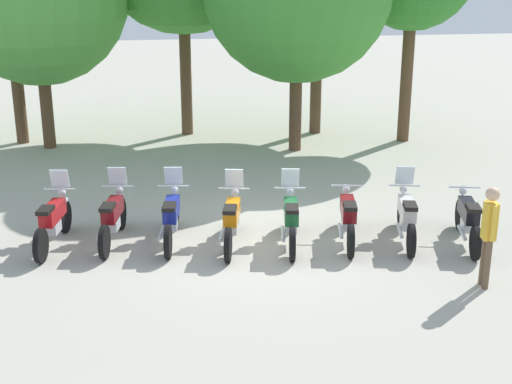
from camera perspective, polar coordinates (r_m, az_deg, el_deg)
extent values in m
plane|color=#ADA899|center=(13.83, 0.38, -4.18)|extent=(80.00, 80.00, 0.00)
cylinder|color=black|center=(14.84, -15.22, -1.95)|extent=(0.23, 0.65, 0.64)
cylinder|color=black|center=(13.46, -17.04, -4.19)|extent=(0.23, 0.65, 0.64)
cube|color=silver|center=(14.73, -15.32, -0.71)|extent=(0.19, 0.38, 0.04)
cube|color=red|center=(14.07, -16.14, -1.61)|extent=(0.45, 0.98, 0.30)
cube|color=silver|center=(14.11, -16.11, -2.71)|extent=(0.30, 0.44, 0.24)
cube|color=black|center=(13.65, -16.70, -1.42)|extent=(0.33, 0.48, 0.08)
cylinder|color=silver|center=(14.65, -15.41, -0.91)|extent=(0.10, 0.23, 0.64)
cylinder|color=silver|center=(14.47, -15.62, 0.23)|extent=(0.61, 0.16, 0.04)
sphere|color=silver|center=(14.62, -15.44, -0.07)|extent=(0.19, 0.19, 0.16)
cylinder|color=silver|center=(13.92, -17.07, -3.36)|extent=(0.21, 0.70, 0.07)
cube|color=silver|center=(14.47, -15.62, 1.05)|extent=(0.38, 0.20, 0.39)
cylinder|color=black|center=(14.75, -10.87, -1.75)|extent=(0.22, 0.65, 0.64)
cylinder|color=black|center=(13.34, -12.18, -3.99)|extent=(0.22, 0.65, 0.64)
cube|color=silver|center=(14.64, -10.95, -0.50)|extent=(0.19, 0.38, 0.04)
cube|color=maroon|center=(13.97, -11.54, -1.40)|extent=(0.44, 0.98, 0.30)
cube|color=silver|center=(14.01, -11.52, -2.51)|extent=(0.29, 0.44, 0.24)
cube|color=black|center=(13.54, -11.94, -1.20)|extent=(0.32, 0.48, 0.08)
cylinder|color=silver|center=(14.57, -11.02, -0.70)|extent=(0.09, 0.23, 0.64)
cylinder|color=silver|center=(14.38, -11.17, 0.45)|extent=(0.61, 0.16, 0.04)
sphere|color=silver|center=(14.54, -11.03, 0.15)|extent=(0.19, 0.19, 0.16)
cylinder|color=silver|center=(13.79, -12.41, -3.16)|extent=(0.21, 0.70, 0.07)
cube|color=silver|center=(14.38, -11.16, 1.28)|extent=(0.38, 0.20, 0.39)
cylinder|color=black|center=(14.60, -6.54, -1.74)|extent=(0.20, 0.65, 0.64)
cylinder|color=black|center=(13.16, -7.14, -4.02)|extent=(0.20, 0.65, 0.64)
cube|color=silver|center=(14.49, -6.59, -0.48)|extent=(0.18, 0.37, 0.04)
cube|color=navy|center=(13.80, -6.86, -1.39)|extent=(0.41, 0.98, 0.30)
cube|color=silver|center=(13.85, -6.84, -2.51)|extent=(0.28, 0.43, 0.24)
cube|color=black|center=(13.36, -7.05, -1.19)|extent=(0.31, 0.47, 0.08)
cylinder|color=silver|center=(14.41, -6.62, -0.69)|extent=(0.09, 0.23, 0.64)
cylinder|color=silver|center=(14.22, -6.70, 0.48)|extent=(0.62, 0.14, 0.04)
sphere|color=silver|center=(14.38, -6.63, 0.18)|extent=(0.18, 0.18, 0.16)
cylinder|color=silver|center=(13.61, -7.62, -3.19)|extent=(0.18, 0.70, 0.07)
cube|color=silver|center=(14.22, -6.71, 1.32)|extent=(0.38, 0.19, 0.39)
cylinder|color=black|center=(14.36, -1.69, -1.97)|extent=(0.25, 0.65, 0.64)
cylinder|color=black|center=(12.92, -2.28, -4.31)|extent=(0.25, 0.65, 0.64)
cube|color=silver|center=(14.25, -1.70, -0.68)|extent=(0.20, 0.38, 0.04)
cube|color=orange|center=(13.56, -1.96, -1.62)|extent=(0.48, 0.98, 0.30)
cube|color=silver|center=(13.61, -1.97, -2.76)|extent=(0.31, 0.44, 0.24)
cube|color=black|center=(13.12, -2.13, -1.42)|extent=(0.34, 0.48, 0.08)
cylinder|color=silver|center=(14.17, -1.73, -0.90)|extent=(0.10, 0.23, 0.64)
cylinder|color=silver|center=(13.98, -1.78, 0.28)|extent=(0.61, 0.18, 0.04)
sphere|color=silver|center=(14.14, -1.73, -0.02)|extent=(0.19, 0.19, 0.16)
cylinder|color=silver|center=(13.37, -2.77, -3.44)|extent=(0.23, 0.70, 0.07)
cube|color=silver|center=(13.98, -1.76, 1.14)|extent=(0.38, 0.21, 0.39)
cylinder|color=black|center=(14.41, 2.72, -1.92)|extent=(0.22, 0.65, 0.64)
cylinder|color=black|center=(12.96, 2.97, -4.24)|extent=(0.22, 0.65, 0.64)
cube|color=silver|center=(14.29, 2.74, -0.63)|extent=(0.19, 0.38, 0.04)
cube|color=#1E6033|center=(13.61, 2.85, -1.57)|extent=(0.44, 0.98, 0.30)
cube|color=silver|center=(13.65, 2.84, -2.70)|extent=(0.29, 0.43, 0.24)
cube|color=black|center=(13.17, 2.93, -1.37)|extent=(0.32, 0.48, 0.08)
cylinder|color=silver|center=(14.22, 2.75, -0.85)|extent=(0.09, 0.23, 0.64)
cylinder|color=silver|center=(14.03, 2.79, 0.33)|extent=(0.62, 0.15, 0.04)
sphere|color=silver|center=(14.19, 2.76, 0.03)|extent=(0.19, 0.19, 0.16)
cylinder|color=silver|center=(13.39, 2.20, -3.40)|extent=(0.20, 0.70, 0.07)
cube|color=silver|center=(14.03, 2.79, 1.19)|extent=(0.38, 0.20, 0.39)
cylinder|color=black|center=(14.65, 7.20, -1.70)|extent=(0.24, 0.65, 0.64)
cylinder|color=black|center=(13.20, 7.69, -3.96)|extent=(0.24, 0.65, 0.64)
cube|color=silver|center=(14.54, 7.25, -0.44)|extent=(0.20, 0.38, 0.04)
cube|color=maroon|center=(13.85, 7.47, -1.34)|extent=(0.47, 0.98, 0.30)
cube|color=silver|center=(13.90, 7.44, -2.46)|extent=(0.31, 0.44, 0.24)
cube|color=black|center=(13.41, 7.64, -1.14)|extent=(0.33, 0.48, 0.08)
cylinder|color=silver|center=(14.46, 7.27, -0.64)|extent=(0.10, 0.23, 0.64)
cylinder|color=silver|center=(14.27, 7.35, 0.52)|extent=(0.61, 0.18, 0.04)
sphere|color=silver|center=(14.43, 7.29, 0.22)|extent=(0.19, 0.19, 0.16)
cylinder|color=silver|center=(13.62, 6.86, -3.13)|extent=(0.23, 0.70, 0.07)
cylinder|color=black|center=(14.85, 11.70, -1.67)|extent=(0.26, 0.64, 0.64)
cylinder|color=black|center=(13.41, 12.46, -3.89)|extent=(0.26, 0.64, 0.64)
cube|color=silver|center=(14.74, 11.78, -0.43)|extent=(0.21, 0.38, 0.04)
cube|color=silver|center=(14.05, 12.13, -1.32)|extent=(0.50, 0.98, 0.30)
cube|color=silver|center=(14.10, 12.08, -2.42)|extent=(0.32, 0.44, 0.24)
cube|color=black|center=(13.62, 12.39, -1.11)|extent=(0.35, 0.49, 0.08)
cylinder|color=silver|center=(14.66, 11.82, -0.63)|extent=(0.11, 0.23, 0.64)
cylinder|color=silver|center=(14.47, 11.94, 0.51)|extent=(0.61, 0.20, 0.04)
sphere|color=silver|center=(14.63, 11.85, 0.22)|extent=(0.20, 0.20, 0.16)
cylinder|color=silver|center=(13.82, 11.56, -3.07)|extent=(0.25, 0.69, 0.07)
cube|color=silver|center=(14.47, 11.96, 1.34)|extent=(0.38, 0.22, 0.39)
cylinder|color=black|center=(15.03, 16.21, -1.78)|extent=(0.27, 0.64, 0.64)
cylinder|color=black|center=(13.61, 17.34, -3.97)|extent=(0.27, 0.64, 0.64)
cube|color=silver|center=(14.92, 16.32, -0.56)|extent=(0.21, 0.38, 0.04)
cube|color=black|center=(14.24, 16.84, -1.44)|extent=(0.51, 0.98, 0.30)
cube|color=silver|center=(14.29, 16.78, -2.53)|extent=(0.32, 0.45, 0.24)
cube|color=black|center=(13.81, 17.21, -1.24)|extent=(0.35, 0.49, 0.08)
cylinder|color=silver|center=(14.85, 16.38, -0.76)|extent=(0.11, 0.23, 0.64)
cylinder|color=silver|center=(14.66, 16.55, 0.37)|extent=(0.61, 0.21, 0.04)
sphere|color=silver|center=(14.82, 16.42, 0.08)|extent=(0.20, 0.20, 0.16)
cylinder|color=silver|center=(14.00, 16.33, -3.17)|extent=(0.26, 0.69, 0.07)
cylinder|color=brown|center=(12.57, 17.95, -5.33)|extent=(0.12, 0.12, 0.86)
cylinder|color=brown|center=(12.42, 18.21, -5.64)|extent=(0.12, 0.12, 0.86)
cube|color=gold|center=(12.23, 18.41, -2.25)|extent=(0.23, 0.25, 0.64)
cylinder|color=gold|center=(12.36, 18.17, -1.93)|extent=(0.09, 0.09, 0.61)
cylinder|color=gold|center=(12.08, 18.68, -2.44)|extent=(0.09, 0.09, 0.61)
sphere|color=#DBAD89|center=(12.08, 18.63, -0.16)|extent=(0.26, 0.26, 0.23)
cylinder|color=brown|center=(22.55, -18.68, 7.50)|extent=(0.36, 0.36, 2.98)
cylinder|color=brown|center=(21.69, -16.62, 6.87)|extent=(0.36, 0.36, 2.65)
cylinder|color=brown|center=(22.56, -5.71, 9.64)|extent=(0.36, 0.36, 3.97)
cylinder|color=brown|center=(20.55, 3.22, 7.22)|extent=(0.36, 0.36, 2.79)
cylinder|color=brown|center=(22.70, 4.91, 9.68)|extent=(0.36, 0.36, 3.95)
cylinder|color=brown|center=(22.03, 12.09, 9.01)|extent=(0.36, 0.36, 3.88)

